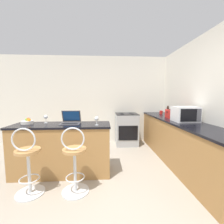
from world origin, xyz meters
name	(u,v)px	position (x,y,z in m)	size (l,w,h in m)	color
ground_plane	(98,200)	(0.00, 0.00, 0.00)	(20.00, 20.00, 0.00)	gray
wall_back	(100,100)	(0.00, 2.70, 1.30)	(12.00, 0.06, 2.60)	silver
breakfast_bar	(63,149)	(-0.67, 0.78, 0.46)	(1.73, 0.60, 0.91)	#9E703D
counter_right	(179,141)	(1.68, 1.09, 0.46)	(0.66, 3.20, 0.91)	#9E703D
bar_stool_near	(28,163)	(-0.99, 0.19, 0.46)	(0.40, 0.40, 0.99)	silver
bar_stool_far	(75,162)	(-0.34, 0.19, 0.46)	(0.40, 0.40, 0.99)	silver
laptop	(71,120)	(-0.52, 0.86, 0.97)	(0.34, 0.30, 0.23)	#47474C
microwave	(185,114)	(1.70, 0.93, 1.06)	(0.44, 0.38, 0.30)	silver
toaster	(172,114)	(1.66, 1.41, 1.01)	(0.24, 0.26, 0.20)	red
stove_range	(126,129)	(0.76, 2.35, 0.46)	(0.62, 0.61, 0.92)	#9EA3A8
wine_glass_tall	(46,117)	(-0.99, 0.93, 1.02)	(0.07, 0.07, 0.15)	silver
fruit_bowl	(27,122)	(-1.30, 0.87, 0.95)	(0.21, 0.21, 0.11)	silver
pepper_mill	(168,111)	(1.77, 1.89, 1.03)	(0.05, 0.05, 0.25)	#331E14
wine_glass_short	(97,119)	(-0.03, 0.66, 1.02)	(0.07, 0.07, 0.15)	silver
mug_red	(161,112)	(1.70, 2.17, 0.96)	(0.09, 0.08, 0.10)	red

